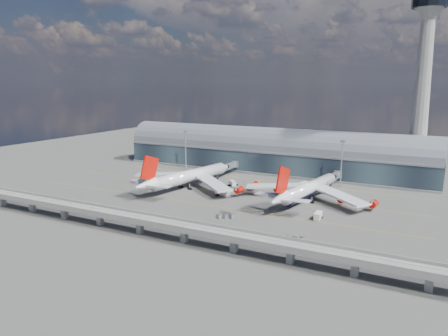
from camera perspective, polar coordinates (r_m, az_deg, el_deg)
The scene contains 20 objects.
ground at distance 214.42m, azimuth -1.69°, elevation -4.09°, with size 500.00×500.00×0.00m, color #474744.
taxi_lines at distance 233.26m, azimuth 0.99°, elevation -2.82°, with size 200.00×80.12×0.01m.
terminal at distance 280.96m, azimuth 6.16°, elevation 1.90°, with size 200.00×30.00×28.00m.
control_tower at distance 263.39m, azimuth 24.45°, elevation 9.16°, with size 19.00×19.00×103.00m.
guideway at distance 169.27m, azimuth -10.97°, elevation -6.65°, with size 220.00×8.50×7.20m.
floodlight_mast_left at distance 283.06m, azimuth -5.03°, elevation 2.46°, with size 3.00×0.70×25.70m.
floodlight_mast_right at distance 244.34m, azimuth 15.09°, elevation 0.71°, with size 3.00×0.70×25.70m.
airliner_left at distance 235.53m, azimuth -4.83°, elevation -1.13°, with size 69.15×72.78×22.24m.
airliner_right at distance 213.61m, azimuth 10.86°, elevation -2.78°, with size 65.78×68.81×21.85m.
jet_bridge_left at distance 267.36m, azimuth 0.45°, elevation 0.14°, with size 4.40×28.00×7.25m.
jet_bridge_right at distance 243.14m, azimuth 13.95°, elevation -1.32°, with size 4.40×32.00×7.25m.
service_truck_0 at distance 245.31m, azimuth -8.74°, elevation -1.83°, with size 3.84×8.30×3.31m.
service_truck_1 at distance 238.02m, azimuth -9.19°, elevation -2.32°, with size 5.11×2.88×2.83m.
service_truck_2 at distance 219.62m, azimuth -0.15°, elevation -3.29°, with size 8.53×5.02×2.98m.
service_truck_3 at distance 187.45m, azimuth 12.18°, elevation -6.12°, with size 2.98×6.50×3.07m.
service_truck_4 at distance 241.23m, azimuth 10.42°, elevation -2.16°, with size 4.06×5.76×3.04m.
service_truck_5 at distance 240.60m, azimuth 1.13°, elevation -2.02°, with size 5.79×5.78×2.86m.
cargo_train_0 at distance 189.19m, azimuth 0.35°, elevation -5.95°, with size 6.64×1.75×1.47m.
cargo_train_1 at distance 162.63m, azimuth 9.07°, elevation -9.02°, with size 8.77×4.57×1.48m.
cargo_train_2 at distance 184.88m, azimuth 0.18°, elevation -6.32°, with size 7.77×4.93×1.75m.
Camera 1 is at (102.12, -179.78, 56.82)m, focal length 35.00 mm.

